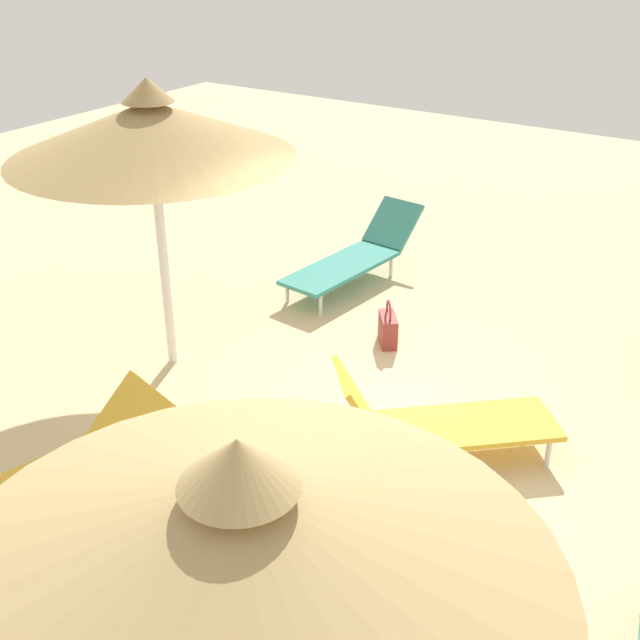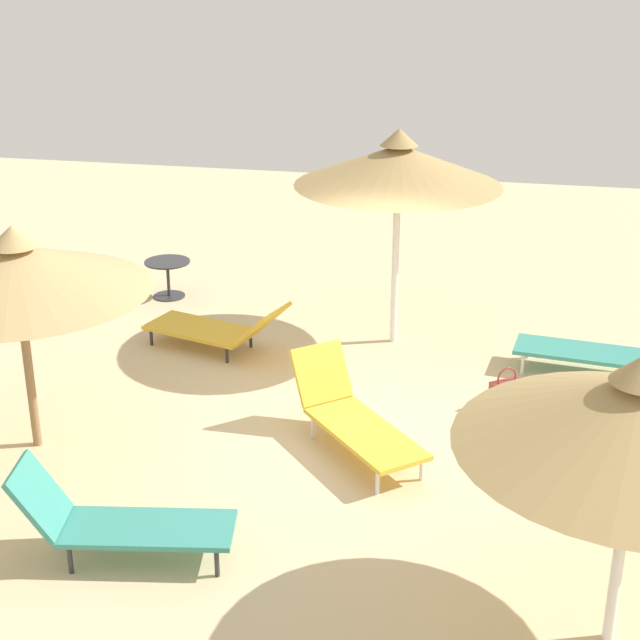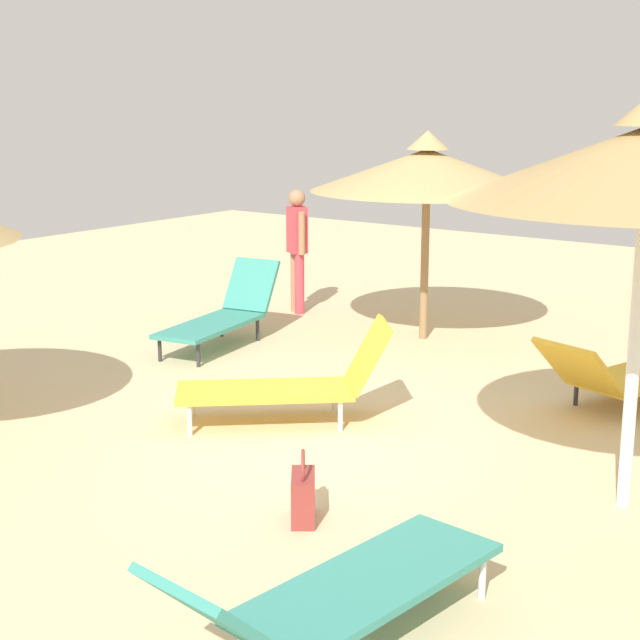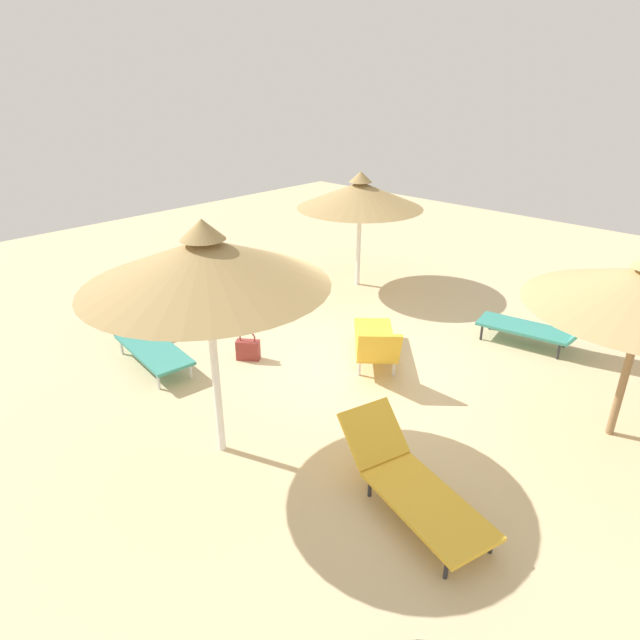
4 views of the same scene
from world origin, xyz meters
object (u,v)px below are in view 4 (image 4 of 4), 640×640
parasol_umbrella_front (360,195)px  lounge_chair_far_left (410,480)px  lounge_chair_far_right (145,339)px  handbag (248,349)px  lounge_chair_back (376,342)px  lounge_chair_center (542,327)px  parasol_umbrella_edge (205,262)px

parasol_umbrella_front → lounge_chair_far_left: parasol_umbrella_front is taller
lounge_chair_far_left → lounge_chair_far_right: (5.04, 0.23, 0.04)m
parasol_umbrella_front → handbag: parasol_umbrella_front is taller
handbag → parasol_umbrella_front: bearing=-76.6°
parasol_umbrella_front → handbag: size_ratio=5.15×
parasol_umbrella_front → lounge_chair_back: bearing=134.3°
lounge_chair_back → lounge_chair_center: bearing=-125.5°
lounge_chair_center → lounge_chair_far_right: (4.54, 4.83, -0.03)m
parasol_umbrella_front → lounge_chair_back: 3.96m
parasol_umbrella_front → lounge_chair_center: 4.53m
lounge_chair_far_left → handbag: size_ratio=4.04×
lounge_chair_far_left → parasol_umbrella_front: bearing=-45.5°
parasol_umbrella_edge → handbag: bearing=-47.6°
lounge_chair_back → handbag: bearing=39.5°
lounge_chair_far_right → handbag: lounge_chair_far_right is taller
parasol_umbrella_edge → lounge_chair_back: bearing=-90.6°
parasol_umbrella_edge → lounge_chair_back: (-0.03, -3.04, -2.06)m
lounge_chair_center → lounge_chair_far_left: bearing=96.2°
parasol_umbrella_edge → lounge_chair_far_left: 3.19m
lounge_chair_back → parasol_umbrella_edge: bearing=89.4°
lounge_chair_far_left → lounge_chair_far_right: lounge_chair_far_right is taller
parasol_umbrella_front → lounge_chair_far_left: size_ratio=1.27×
lounge_chair_back → handbag: lounge_chair_back is taller
parasol_umbrella_edge → lounge_chair_far_right: parasol_umbrella_edge is taller
parasol_umbrella_edge → lounge_chair_back: parasol_umbrella_edge is taller
lounge_chair_far_left → parasol_umbrella_edge: bearing=19.9°
parasol_umbrella_edge → lounge_chair_center: (-1.73, -5.42, -2.06)m
lounge_chair_center → parasol_umbrella_front: bearing=-2.9°
lounge_chair_center → lounge_chair_far_right: 6.63m
parasol_umbrella_edge → lounge_chair_far_right: (2.81, -0.58, -2.09)m
lounge_chair_far_right → parasol_umbrella_front: bearing=-93.5°
lounge_chair_center → handbag: lounge_chair_center is taller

